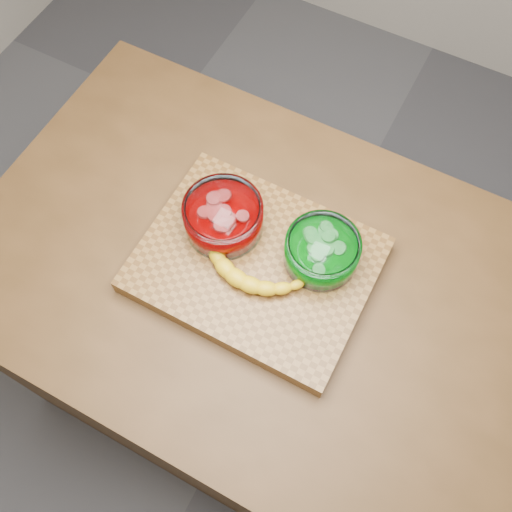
% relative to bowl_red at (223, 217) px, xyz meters
% --- Properties ---
extents(ground, '(3.50, 3.50, 0.00)m').
position_rel_bowl_red_xyz_m(ground, '(0.09, -0.04, -0.98)').
color(ground, '#515155').
rests_on(ground, ground).
extents(counter, '(1.20, 0.80, 0.90)m').
position_rel_bowl_red_xyz_m(counter, '(0.09, -0.04, -0.53)').
color(counter, '#4B3016').
rests_on(counter, ground).
extents(cutting_board, '(0.45, 0.35, 0.04)m').
position_rel_bowl_red_xyz_m(cutting_board, '(0.09, -0.04, -0.06)').
color(cutting_board, brown).
rests_on(cutting_board, counter).
extents(bowl_red, '(0.16, 0.16, 0.07)m').
position_rel_bowl_red_xyz_m(bowl_red, '(0.00, 0.00, 0.00)').
color(bowl_red, white).
rests_on(bowl_red, cutting_board).
extents(bowl_green, '(0.14, 0.14, 0.07)m').
position_rel_bowl_red_xyz_m(bowl_green, '(0.20, 0.02, -0.00)').
color(bowl_green, white).
rests_on(bowl_green, cutting_board).
extents(banana, '(0.26, 0.13, 0.04)m').
position_rel_bowl_red_xyz_m(banana, '(0.09, -0.06, -0.02)').
color(banana, gold).
rests_on(banana, cutting_board).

